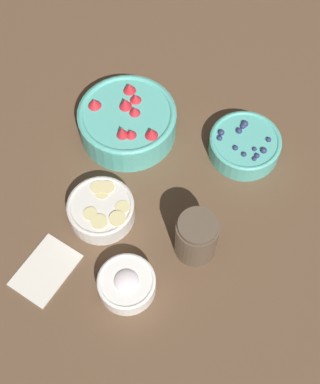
{
  "coord_description": "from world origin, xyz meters",
  "views": [
    {
      "loc": [
        0.48,
        0.27,
        1.0
      ],
      "look_at": [
        0.06,
        -0.04,
        0.05
      ],
      "focal_mm": 50.0,
      "sensor_mm": 36.0,
      "label": 1
    }
  ],
  "objects_px": {
    "bowl_bananas": "(101,209)",
    "bowl_strawberries": "(127,120)",
    "bowl_blueberries": "(245,144)",
    "jar_chocolate": "(196,238)",
    "bowl_cream": "(127,284)"
  },
  "relations": [
    {
      "from": "bowl_blueberries",
      "to": "bowl_bananas",
      "type": "bearing_deg",
      "value": -25.36
    },
    {
      "from": "bowl_strawberries",
      "to": "bowl_blueberries",
      "type": "bearing_deg",
      "value": 115.33
    },
    {
      "from": "jar_chocolate",
      "to": "bowl_strawberries",
      "type": "bearing_deg",
      "value": -116.38
    },
    {
      "from": "bowl_bananas",
      "to": "jar_chocolate",
      "type": "relative_size",
      "value": 1.24
    },
    {
      "from": "bowl_strawberries",
      "to": "bowl_bananas",
      "type": "xyz_separation_m",
      "value": [
        0.2,
        0.09,
        -0.02
      ]
    },
    {
      "from": "bowl_strawberries",
      "to": "jar_chocolate",
      "type": "relative_size",
      "value": 1.97
    },
    {
      "from": "bowl_strawberries",
      "to": "bowl_cream",
      "type": "bearing_deg",
      "value": 38.45
    },
    {
      "from": "bowl_blueberries",
      "to": "bowl_cream",
      "type": "relative_size",
      "value": 1.4
    },
    {
      "from": "bowl_bananas",
      "to": "jar_chocolate",
      "type": "distance_m",
      "value": 0.2
    },
    {
      "from": "bowl_strawberries",
      "to": "bowl_cream",
      "type": "distance_m",
      "value": 0.37
    },
    {
      "from": "bowl_blueberries",
      "to": "jar_chocolate",
      "type": "bearing_deg",
      "value": 10.75
    },
    {
      "from": "bowl_strawberries",
      "to": "bowl_bananas",
      "type": "bearing_deg",
      "value": 24.41
    },
    {
      "from": "bowl_blueberries",
      "to": "jar_chocolate",
      "type": "xyz_separation_m",
      "value": [
        0.25,
        0.05,
        0.02
      ]
    },
    {
      "from": "bowl_bananas",
      "to": "bowl_strawberries",
      "type": "bearing_deg",
      "value": -155.59
    },
    {
      "from": "bowl_blueberries",
      "to": "jar_chocolate",
      "type": "height_order",
      "value": "jar_chocolate"
    }
  ]
}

